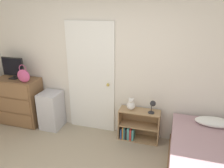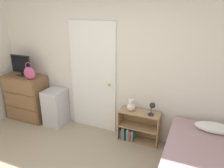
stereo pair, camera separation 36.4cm
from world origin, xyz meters
name	(u,v)px [view 1 (the left image)]	position (x,y,z in m)	size (l,w,h in m)	color
wall_back	(111,66)	(0.00, 2.00, 1.27)	(10.00, 0.06, 2.55)	silver
door_closed	(91,79)	(-0.37, 1.95, 1.02)	(0.90, 0.09, 2.04)	white
dresser	(20,101)	(-1.83, 1.73, 0.47)	(0.85, 0.44, 0.95)	brown
tv	(13,68)	(-1.88, 1.75, 1.16)	(0.46, 0.16, 0.41)	black
handbag	(24,76)	(-1.55, 1.61, 1.07)	(0.25, 0.11, 0.33)	#C64C7F
storage_bin	(51,110)	(-1.14, 1.75, 0.36)	(0.38, 0.41, 0.73)	silver
bookshelf	(136,127)	(0.52, 1.82, 0.24)	(0.71, 0.27, 0.57)	tan
teddy_bear	(131,105)	(0.41, 1.82, 0.67)	(0.15, 0.15, 0.22)	silver
desk_lamp	(153,105)	(0.79, 1.78, 0.73)	(0.12, 0.12, 0.23)	#262628
bed	(217,167)	(1.74, 1.06, 0.28)	(1.25, 1.80, 0.67)	brown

